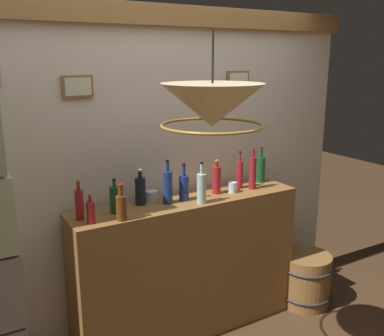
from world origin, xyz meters
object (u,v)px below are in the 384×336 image
(liquor_bottle_mezcal, at_px, (115,199))
(liquor_bottle_scotch, at_px, (253,172))
(liquor_bottle_vodka, at_px, (217,179))
(liquor_bottle_whiskey, at_px, (201,188))
(liquor_bottle_gin, at_px, (168,186))
(liquor_bottle_vermouth, at_px, (240,174))
(liquor_bottle_port, at_px, (184,187))
(wooden_barrel, at_px, (305,279))
(pendant_lamp, at_px, (212,106))
(liquor_bottle_bourbon, at_px, (79,204))
(glass_tumbler_rocks, at_px, (151,196))
(glass_tumbler_highball, at_px, (232,187))
(liquor_bottle_rye, at_px, (260,169))
(liquor_bottle_sherry, at_px, (140,190))
(liquor_bottle_amaro, at_px, (121,206))
(liquor_bottle_brandy, at_px, (91,212))

(liquor_bottle_mezcal, distance_m, liquor_bottle_scotch, 1.12)
(liquor_bottle_vodka, bearing_deg, liquor_bottle_whiskey, -148.40)
(liquor_bottle_gin, bearing_deg, liquor_bottle_vodka, 1.72)
(liquor_bottle_vermouth, relative_size, liquor_bottle_port, 1.08)
(wooden_barrel, bearing_deg, liquor_bottle_gin, 171.15)
(liquor_bottle_whiskey, distance_m, pendant_lamp, 0.89)
(liquor_bottle_vermouth, distance_m, liquor_bottle_mezcal, 1.05)
(liquor_bottle_gin, relative_size, liquor_bottle_bourbon, 1.18)
(glass_tumbler_rocks, height_order, glass_tumbler_highball, glass_tumbler_highball)
(liquor_bottle_port, bearing_deg, liquor_bottle_rye, 6.98)
(liquor_bottle_scotch, height_order, liquor_bottle_bourbon, liquor_bottle_scotch)
(liquor_bottle_sherry, xyz_separation_m, liquor_bottle_scotch, (0.91, -0.10, 0.03))
(liquor_bottle_amaro, height_order, wooden_barrel, liquor_bottle_amaro)
(liquor_bottle_whiskey, bearing_deg, liquor_bottle_vodka, 31.60)
(pendant_lamp, bearing_deg, liquor_bottle_port, 73.18)
(liquor_bottle_mezcal, bearing_deg, wooden_barrel, -6.78)
(liquor_bottle_mezcal, bearing_deg, liquor_bottle_brandy, -152.76)
(liquor_bottle_amaro, bearing_deg, liquor_bottle_vodka, 10.93)
(liquor_bottle_gin, height_order, wooden_barrel, liquor_bottle_gin)
(liquor_bottle_vermouth, bearing_deg, liquor_bottle_port, -175.40)
(liquor_bottle_vermouth, height_order, pendant_lamp, pendant_lamp)
(liquor_bottle_mezcal, height_order, liquor_bottle_gin, liquor_bottle_gin)
(liquor_bottle_rye, xyz_separation_m, wooden_barrel, (0.31, -0.28, -0.96))
(liquor_bottle_gin, bearing_deg, liquor_bottle_amaro, -160.06)
(liquor_bottle_mezcal, distance_m, liquor_bottle_brandy, 0.22)
(liquor_bottle_amaro, distance_m, wooden_barrel, 1.88)
(glass_tumbler_rocks, bearing_deg, liquor_bottle_scotch, -9.46)
(liquor_bottle_vermouth, relative_size, liquor_bottle_scotch, 0.91)
(liquor_bottle_gin, distance_m, pendant_lamp, 0.92)
(glass_tumbler_highball, bearing_deg, liquor_bottle_vodka, 161.71)
(liquor_bottle_amaro, distance_m, glass_tumbler_rocks, 0.42)
(liquor_bottle_sherry, height_order, liquor_bottle_whiskey, liquor_bottle_whiskey)
(glass_tumbler_rocks, relative_size, wooden_barrel, 0.18)
(pendant_lamp, bearing_deg, liquor_bottle_scotch, 38.50)
(liquor_bottle_vermouth, bearing_deg, liquor_bottle_mezcal, -177.98)
(liquor_bottle_vermouth, bearing_deg, liquor_bottle_scotch, -43.53)
(liquor_bottle_amaro, xyz_separation_m, liquor_bottle_gin, (0.41, 0.15, 0.03))
(wooden_barrel, bearing_deg, liquor_bottle_bourbon, 174.26)
(liquor_bottle_vodka, bearing_deg, liquor_bottle_vermouth, 6.28)
(liquor_bottle_amaro, xyz_separation_m, liquor_bottle_scotch, (1.14, 0.12, 0.04))
(liquor_bottle_vermouth, relative_size, glass_tumbler_highball, 3.71)
(liquor_bottle_gin, bearing_deg, glass_tumbler_highball, -2.86)
(liquor_bottle_rye, xyz_separation_m, liquor_bottle_vodka, (-0.49, -0.08, -0.00))
(liquor_bottle_brandy, height_order, glass_tumbler_highball, liquor_bottle_brandy)
(liquor_bottle_port, bearing_deg, liquor_bottle_sherry, 166.08)
(liquor_bottle_sherry, xyz_separation_m, wooden_barrel, (1.40, -0.26, -0.95))
(liquor_bottle_vodka, xyz_separation_m, glass_tumbler_rocks, (-0.50, 0.09, -0.07))
(liquor_bottle_scotch, bearing_deg, liquor_bottle_amaro, -174.14)
(liquor_bottle_vermouth, relative_size, liquor_bottle_mezcal, 1.27)
(pendant_lamp, bearing_deg, liquor_bottle_sherry, 98.13)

